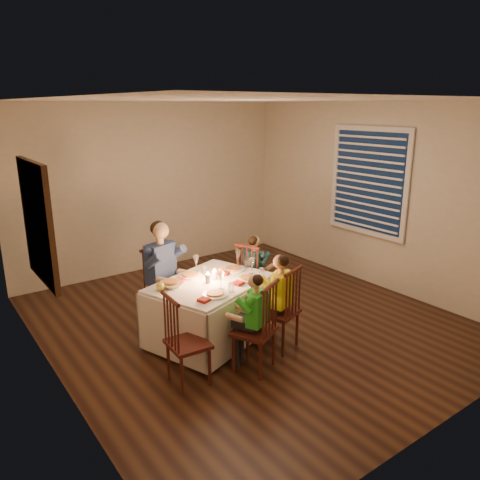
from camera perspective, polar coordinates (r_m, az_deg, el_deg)
ground at (r=5.84m, az=0.99°, el=-9.75°), size 5.00×5.00×0.00m
wall_left at (r=4.47m, az=-22.65°, el=-1.35°), size 0.02×5.00×2.60m
wall_right at (r=6.96m, az=16.07°, el=5.16°), size 0.02×5.00×2.60m
wall_back at (r=7.51m, az=-10.58°, el=6.27°), size 4.50×0.02×2.60m
ceiling at (r=5.26m, az=1.14°, el=16.69°), size 5.00×5.00×0.00m
dining_table at (r=5.23m, az=-3.58°, el=-7.11°), size 1.56×1.34×0.66m
chair_adult at (r=5.88m, az=-9.12°, el=-9.77°), size 0.47×0.46×0.93m
chair_near_left at (r=4.88m, az=1.67°, el=-15.36°), size 0.51×0.50×0.93m
chair_near_right at (r=5.27m, az=4.64°, el=-12.82°), size 0.48×0.47×0.93m
chair_end at (r=6.07m, az=1.72°, el=-8.71°), size 0.47×0.48×0.93m
chair_extra at (r=4.70m, az=-6.19°, el=-16.77°), size 0.38×0.40×0.91m
adult at (r=5.88m, az=-9.12°, el=-9.77°), size 0.56×0.54×1.26m
child_green at (r=4.88m, az=1.67°, el=-15.36°), size 0.42×0.40×1.01m
child_yellow at (r=5.27m, az=4.64°, el=-12.82°), size 0.44×0.42×1.06m
child_teal at (r=6.07m, az=1.72°, el=-8.71°), size 0.38×0.40×1.01m
setting_adult at (r=5.32m, az=-6.10°, el=-4.35°), size 0.33×0.33×0.02m
setting_green at (r=4.78m, az=-3.07°, el=-6.67°), size 0.33×0.33×0.02m
setting_yellow at (r=5.20m, az=0.90°, el=-4.75°), size 0.33×0.33×0.02m
setting_teal at (r=5.49m, az=-0.83°, el=-3.61°), size 0.33×0.33×0.02m
candle_left at (r=5.10m, az=-3.95°, el=-4.72°), size 0.06×0.06×0.10m
candle_right at (r=5.19m, az=-3.11°, el=-4.33°), size 0.06×0.06×0.10m
squash at (r=4.96m, az=-9.69°, el=-5.59°), size 0.09×0.09×0.09m
orange_fruit at (r=5.35m, az=-2.36°, el=-3.81°), size 0.08×0.08×0.08m
serving_bowl at (r=5.04m, az=-8.31°, el=-5.38°), size 0.25×0.25×0.06m
wall_mirror at (r=4.71m, az=-23.41°, el=1.94°), size 0.06×0.95×1.15m
window_blinds at (r=6.96m, az=15.32°, el=6.88°), size 0.07×1.34×1.54m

